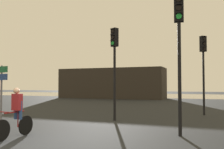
# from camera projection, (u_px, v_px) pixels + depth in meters

# --- Properties ---
(ground_plane) EXTENTS (120.00, 120.00, 0.00)m
(ground_plane) POSITION_uv_depth(u_px,v_px,m) (34.00, 145.00, 7.14)
(ground_plane) COLOR black
(water_strip) EXTENTS (80.00, 16.00, 0.01)m
(water_strip) POSITION_uv_depth(u_px,v_px,m) (175.00, 96.00, 39.11)
(water_strip) COLOR #9E937F
(water_strip) RESTS_ON ground
(distant_building) EXTENTS (13.55, 4.00, 3.81)m
(distant_building) POSITION_uv_depth(u_px,v_px,m) (112.00, 83.00, 32.29)
(distant_building) COLOR #2D2823
(distant_building) RESTS_ON ground
(traffic_light_far_right) EXTENTS (0.41, 0.42, 4.51)m
(traffic_light_far_right) POSITION_uv_depth(u_px,v_px,m) (203.00, 60.00, 14.25)
(traffic_light_far_right) COLOR black
(traffic_light_far_right) RESTS_ON ground
(traffic_light_near_right) EXTENTS (0.34, 0.36, 4.76)m
(traffic_light_near_right) POSITION_uv_depth(u_px,v_px,m) (179.00, 38.00, 8.47)
(traffic_light_near_right) COLOR black
(traffic_light_near_right) RESTS_ON ground
(traffic_light_center) EXTENTS (0.39, 0.41, 4.48)m
(traffic_light_center) POSITION_uv_depth(u_px,v_px,m) (114.00, 56.00, 12.11)
(traffic_light_center) COLOR black
(traffic_light_center) RESTS_ON ground
(direction_sign_post) EXTENTS (1.07, 0.32, 2.60)m
(direction_sign_post) POSITION_uv_depth(u_px,v_px,m) (1.00, 83.00, 11.38)
(direction_sign_post) COLOR slate
(direction_sign_post) RESTS_ON ground
(cyclist) EXTENTS (0.46, 1.71, 1.62)m
(cyclist) POSITION_uv_depth(u_px,v_px,m) (16.00, 112.00, 8.12)
(cyclist) COLOR black
(cyclist) RESTS_ON ground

